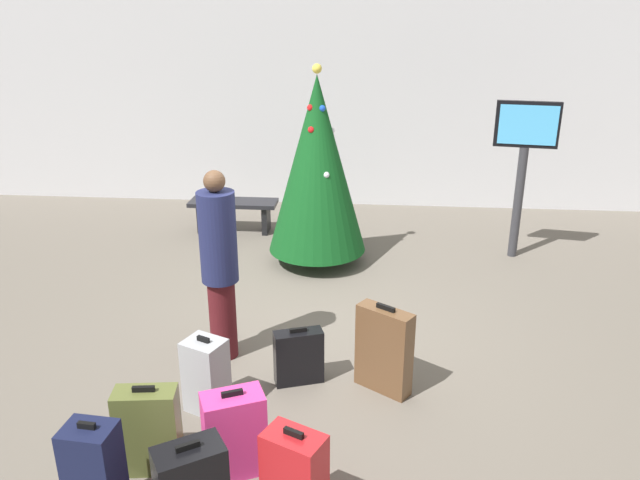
{
  "coord_description": "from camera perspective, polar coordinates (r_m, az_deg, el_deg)",
  "views": [
    {
      "loc": [
        0.5,
        -5.54,
        3.19
      ],
      "look_at": [
        -0.03,
        0.48,
        0.9
      ],
      "focal_mm": 34.4,
      "sensor_mm": 36.0,
      "label": 1
    }
  ],
  "objects": [
    {
      "name": "back_wall",
      "position": [
        10.41,
        2.3,
        13.0
      ],
      "size": [
        16.0,
        0.2,
        3.58
      ],
      "primitive_type": "cube",
      "color": "silver",
      "rests_on": "ground_plane"
    },
    {
      "name": "suitcase_0",
      "position": [
        5.46,
        5.97,
        -10.13
      ],
      "size": [
        0.51,
        0.42,
        0.83
      ],
      "color": "brown",
      "rests_on": "ground_plane"
    },
    {
      "name": "traveller_0",
      "position": [
        5.75,
        -9.34,
        -2.07
      ],
      "size": [
        0.4,
        0.4,
        1.86
      ],
      "color": "#4C1419",
      "rests_on": "ground_plane"
    },
    {
      "name": "suitcase_1",
      "position": [
        5.61,
        -2.0,
        -10.8
      ],
      "size": [
        0.47,
        0.3,
        0.55
      ],
      "color": "black",
      "rests_on": "ground_plane"
    },
    {
      "name": "suitcase_3",
      "position": [
        5.31,
        -10.56,
        -12.28
      ],
      "size": [
        0.4,
        0.37,
        0.69
      ],
      "color": "#9EA0A5",
      "rests_on": "ground_plane"
    },
    {
      "name": "ground_plane",
      "position": [
        6.41,
        -0.13,
        -9.09
      ],
      "size": [
        16.0,
        16.0,
        0.0
      ],
      "primitive_type": "plane",
      "color": "#665E54"
    },
    {
      "name": "suitcase_2",
      "position": [
        4.44,
        -20.2,
        -20.01
      ],
      "size": [
        0.34,
        0.28,
        0.8
      ],
      "color": "#141938",
      "rests_on": "ground_plane"
    },
    {
      "name": "suitcase_5",
      "position": [
        4.66,
        -7.96,
        -17.41
      ],
      "size": [
        0.5,
        0.41,
        0.69
      ],
      "color": "#E5388C",
      "rests_on": "ground_plane"
    },
    {
      "name": "waiting_bench",
      "position": [
        9.36,
        -8.04,
        2.88
      ],
      "size": [
        1.31,
        0.44,
        0.48
      ],
      "color": "black",
      "rests_on": "ground_plane"
    },
    {
      "name": "flight_info_kiosk",
      "position": [
        8.44,
        18.44,
        7.75
      ],
      "size": [
        0.8,
        0.21,
        2.1
      ],
      "color": "#333338",
      "rests_on": "ground_plane"
    },
    {
      "name": "holiday_tree",
      "position": [
        7.82,
        -0.27,
        6.95
      ],
      "size": [
        1.27,
        1.27,
        2.57
      ],
      "color": "#4C3319",
      "rests_on": "ground_plane"
    },
    {
      "name": "suitcase_6",
      "position": [
        4.79,
        -15.67,
        -16.68
      ],
      "size": [
        0.47,
        0.27,
        0.71
      ],
      "color": "#59602D",
      "rests_on": "ground_plane"
    }
  ]
}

